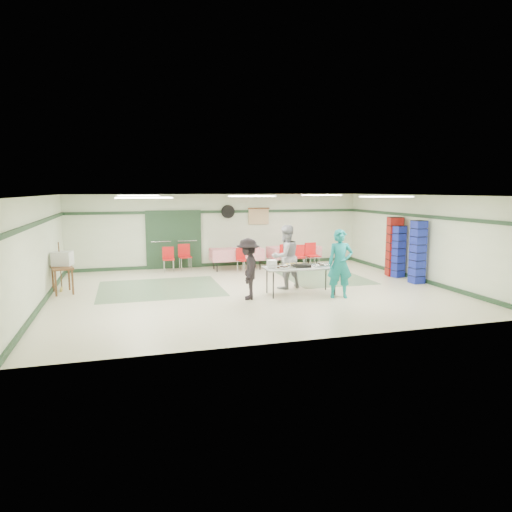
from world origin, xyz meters
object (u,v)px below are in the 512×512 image
object	(u,v)px
volunteer_teal	(340,264)
office_printer	(62,258)
printer_table	(62,271)
dining_table_a	(294,252)
chair_d	(242,257)
volunteer_grey	(286,257)
chair_loose_b	(168,257)
chair_b	(286,254)
crate_stack_red	(394,247)
chair_a	(299,254)
crate_stack_blue_b	(398,252)
crate_stack_blue_a	(418,252)
chair_loose_a	(185,254)
chair_c	(311,253)
volunteer_dark	(248,269)
dining_table_b	(237,254)
broom	(60,266)

from	to	relation	value
volunteer_teal	office_printer	bearing A→B (deg)	172.58
printer_table	office_printer	bearing A→B (deg)	76.28
dining_table_a	chair_d	world-z (taller)	chair_d
volunteer_grey	chair_loose_b	size ratio (longest dim) A/B	2.15
chair_b	chair_loose_b	world-z (taller)	chair_b
volunteer_grey	crate_stack_red	distance (m)	4.22
chair_a	crate_stack_blue_b	distance (m)	3.45
chair_b	office_printer	world-z (taller)	office_printer
dining_table_a	office_printer	bearing A→B (deg)	-170.71
chair_a	dining_table_a	bearing A→B (deg)	104.60
dining_table_a	crate_stack_blue_a	size ratio (longest dim) A/B	1.03
volunteer_teal	chair_loose_a	world-z (taller)	volunteer_teal
volunteer_grey	chair_d	bearing A→B (deg)	-94.56
volunteer_grey	chair_c	size ratio (longest dim) A/B	1.96
volunteer_teal	chair_loose_a	xyz separation A→B (m)	(-3.43, 5.49, -0.35)
dining_table_a	chair_loose_b	size ratio (longest dim) A/B	2.31
chair_b	chair_c	bearing A→B (deg)	-21.27
chair_d	crate_stack_red	bearing A→B (deg)	-47.94
volunteer_dark	office_printer	bearing A→B (deg)	-101.80
chair_c	crate_stack_blue_b	world-z (taller)	crate_stack_blue_b
volunteer_grey	chair_b	bearing A→B (deg)	-125.33
volunteer_teal	chair_d	size ratio (longest dim) A/B	2.14
volunteer_grey	dining_table_a	bearing A→B (deg)	-129.43
chair_c	dining_table_a	bearing A→B (deg)	126.15
crate_stack_blue_a	printer_table	bearing A→B (deg)	171.53
volunteer_teal	dining_table_a	size ratio (longest dim) A/B	0.91
office_printer	chair_b	bearing A→B (deg)	24.11
chair_loose_b	crate_stack_blue_b	size ratio (longest dim) A/B	0.51
dining_table_b	broom	xyz separation A→B (m)	(-5.64, -2.10, 0.15)
chair_c	office_printer	size ratio (longest dim) A/B	1.90
crate_stack_blue_b	printer_table	distance (m)	10.31
printer_table	crate_stack_red	bearing A→B (deg)	-15.10
crate_stack_blue_a	crate_stack_blue_b	size ratio (longest dim) A/B	1.14
dining_table_b	crate_stack_red	xyz separation A→B (m)	(4.74, -2.66, 0.42)
chair_loose_a	crate_stack_blue_a	size ratio (longest dim) A/B	0.48
chair_d	office_printer	distance (m)	5.86
volunteer_grey	crate_stack_blue_b	distance (m)	4.18
dining_table_a	crate_stack_red	size ratio (longest dim) A/B	1.01
volunteer_grey	volunteer_dark	size ratio (longest dim) A/B	1.15
chair_a	chair_loose_b	bearing A→B (deg)	-174.61
chair_b	broom	distance (m)	7.50
chair_a	crate_stack_blue_b	size ratio (longest dim) A/B	0.52
chair_a	office_printer	bearing A→B (deg)	-152.47
chair_a	chair_b	bearing A→B (deg)	-164.27
dining_table_a	chair_b	xyz separation A→B (m)	(-0.50, -0.57, -0.00)
crate_stack_red	printer_table	xyz separation A→B (m)	(-10.30, 0.25, -0.36)
dining_table_a	dining_table_b	xyz separation A→B (m)	(-2.20, 0.00, -0.00)
volunteer_dark	chair_a	size ratio (longest dim) A/B	1.83
chair_c	broom	bearing A→B (deg)	-173.68
volunteer_grey	chair_b	xyz separation A→B (m)	(1.09, 2.95, -0.36)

